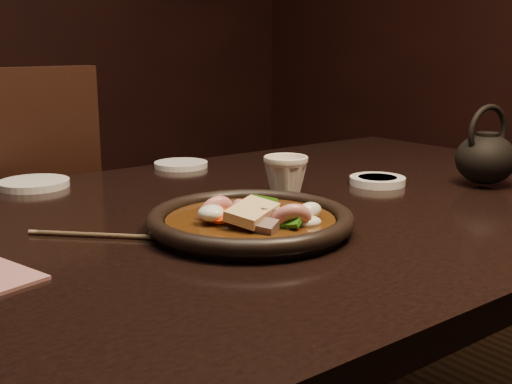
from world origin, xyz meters
TOP-DOWN VIEW (x-y plane):
  - table at (0.00, 0.00)m, footprint 1.60×0.90m
  - plate at (-0.06, -0.09)m, footprint 0.30×0.30m
  - stirfry at (-0.06, -0.10)m, footprint 0.17×0.16m
  - soy_dish at (0.32, 0.01)m, footprint 0.11×0.11m
  - saucer_left at (-0.20, 0.39)m, footprint 0.13×0.13m
  - saucer_right at (0.12, 0.39)m, footprint 0.12×0.12m
  - tea_cup at (0.12, 0.04)m, footprint 0.08×0.08m
  - chopsticks at (-0.23, -0.00)m, footprint 0.17×0.18m
  - teapot at (0.48, -0.12)m, footprint 0.14×0.11m

SIDE VIEW (x-z plane):
  - table at x=0.00m, z-range 0.30..1.05m
  - chopsticks at x=-0.23m, z-range 0.75..0.76m
  - saucer_right at x=0.12m, z-range 0.75..0.76m
  - saucer_left at x=-0.20m, z-range 0.75..0.76m
  - soy_dish at x=0.32m, z-range 0.75..0.76m
  - plate at x=-0.06m, z-range 0.75..0.78m
  - stirfry at x=-0.06m, z-range 0.74..0.80m
  - tea_cup at x=0.12m, z-range 0.75..0.83m
  - teapot at x=0.48m, z-range 0.73..0.88m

